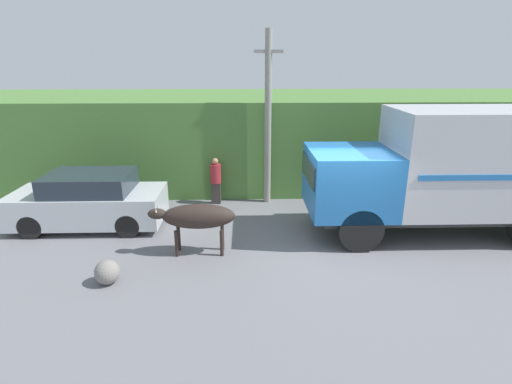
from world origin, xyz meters
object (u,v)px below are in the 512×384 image
at_px(cargo_truck, 456,169).
at_px(parked_suv, 89,201).
at_px(pedestrian_on_hill, 216,179).
at_px(roadside_rock, 107,272).
at_px(brown_cow, 197,217).
at_px(utility_pole, 268,117).

distance_m(cargo_truck, parked_suv, 10.23).
bearing_deg(pedestrian_on_hill, parked_suv, 32.36).
bearing_deg(pedestrian_on_hill, roadside_rock, 72.75).
height_order(brown_cow, utility_pole, utility_pole).
height_order(cargo_truck, utility_pole, utility_pole).
bearing_deg(cargo_truck, utility_pole, 148.63).
relative_size(cargo_truck, roadside_rock, 13.50).
distance_m(pedestrian_on_hill, utility_pole, 2.69).
height_order(cargo_truck, pedestrian_on_hill, cargo_truck).
height_order(utility_pole, roadside_rock, utility_pole).
bearing_deg(utility_pole, parked_suv, -159.19).
bearing_deg(cargo_truck, pedestrian_on_hill, 156.62).
bearing_deg(parked_suv, brown_cow, -31.94).
bearing_deg(utility_pole, roadside_rock, -125.86).
bearing_deg(roadside_rock, parked_suv, 114.99).
distance_m(cargo_truck, utility_pole, 5.72).
xyz_separation_m(parked_suv, utility_pole, (5.27, 2.00, 2.12)).
xyz_separation_m(cargo_truck, brown_cow, (-6.83, -1.01, -0.91)).
xyz_separation_m(parked_suv, pedestrian_on_hill, (3.53, 1.86, 0.08)).
bearing_deg(brown_cow, roadside_rock, -146.37).
bearing_deg(cargo_truck, brown_cow, -173.00).
height_order(brown_cow, roadside_rock, brown_cow).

